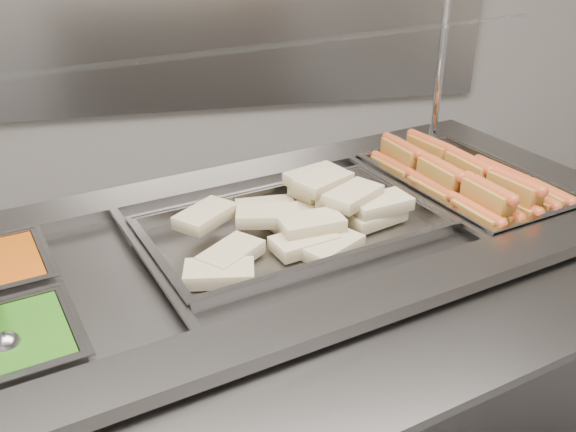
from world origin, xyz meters
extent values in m
cube|color=slate|center=(-0.09, 0.40, 0.45)|extent=(2.00, 1.27, 0.90)
cube|color=gray|center=(0.01, 0.05, 0.91)|extent=(1.89, 0.69, 0.03)
cube|color=gray|center=(-0.19, 0.74, 0.91)|extent=(1.89, 0.69, 0.03)
cube|color=gray|center=(0.77, 0.66, 0.91)|extent=(0.30, 0.60, 0.03)
cube|color=black|center=(-0.09, 0.40, 0.79)|extent=(1.77, 1.04, 0.02)
cube|color=gray|center=(0.33, 0.52, 0.92)|extent=(0.19, 0.57, 0.01)
cube|color=gray|center=(-0.38, 0.31, 0.92)|extent=(0.19, 0.57, 0.01)
cube|color=gray|center=(0.06, -0.11, 0.87)|extent=(1.85, 0.78, 0.02)
cylinder|color=silver|center=(0.58, 0.95, 1.15)|extent=(0.02, 0.02, 0.45)
cube|color=silver|center=(-0.15, 0.60, 1.32)|extent=(1.71, 0.78, 0.09)
cube|color=#9B6820|center=(0.46, 0.37, 0.91)|extent=(0.09, 0.16, 0.05)
cylinder|color=#DB5027|center=(0.46, 0.37, 0.93)|extent=(0.08, 0.17, 0.03)
cube|color=#9B6820|center=(0.40, 0.54, 0.91)|extent=(0.10, 0.16, 0.05)
cylinder|color=#DB5027|center=(0.40, 0.54, 0.93)|extent=(0.08, 0.17, 0.03)
cube|color=#9B6820|center=(0.35, 0.72, 0.91)|extent=(0.10, 0.16, 0.05)
cylinder|color=#DB5027|center=(0.35, 0.72, 0.93)|extent=(0.08, 0.17, 0.03)
cube|color=#9B6820|center=(0.52, 0.39, 0.91)|extent=(0.09, 0.16, 0.05)
cylinder|color=#DB5027|center=(0.52, 0.39, 0.93)|extent=(0.08, 0.17, 0.03)
cube|color=#9B6820|center=(0.46, 0.56, 0.91)|extent=(0.10, 0.16, 0.05)
cylinder|color=#DB5027|center=(0.46, 0.56, 0.93)|extent=(0.08, 0.17, 0.03)
cube|color=#9B6820|center=(0.41, 0.73, 0.91)|extent=(0.09, 0.16, 0.05)
cylinder|color=#DB5027|center=(0.41, 0.73, 0.93)|extent=(0.07, 0.17, 0.03)
cube|color=#9B6820|center=(0.58, 0.41, 0.91)|extent=(0.10, 0.16, 0.05)
cylinder|color=#DB5027|center=(0.58, 0.41, 0.93)|extent=(0.08, 0.17, 0.03)
cube|color=#9B6820|center=(0.53, 0.58, 0.91)|extent=(0.09, 0.16, 0.05)
cylinder|color=#DB5027|center=(0.53, 0.58, 0.93)|extent=(0.08, 0.17, 0.03)
cube|color=#9B6820|center=(0.47, 0.75, 0.91)|extent=(0.10, 0.16, 0.05)
cylinder|color=#DB5027|center=(0.47, 0.75, 0.93)|extent=(0.08, 0.17, 0.03)
cube|color=#9B6820|center=(0.64, 0.43, 0.91)|extent=(0.10, 0.16, 0.05)
cylinder|color=#DB5027|center=(0.64, 0.43, 0.93)|extent=(0.08, 0.17, 0.03)
cube|color=#9B6820|center=(0.59, 0.60, 0.90)|extent=(0.09, 0.16, 0.05)
cylinder|color=#DB5027|center=(0.59, 0.60, 0.93)|extent=(0.07, 0.17, 0.03)
cube|color=#9B6820|center=(0.54, 0.77, 0.90)|extent=(0.10, 0.16, 0.05)
cylinder|color=#DB5027|center=(0.54, 0.77, 0.93)|extent=(0.08, 0.17, 0.03)
cube|color=#9B6820|center=(0.70, 0.45, 0.91)|extent=(0.09, 0.16, 0.05)
cylinder|color=#DB5027|center=(0.70, 0.45, 0.93)|extent=(0.07, 0.17, 0.03)
cube|color=#9B6820|center=(0.65, 0.62, 0.90)|extent=(0.10, 0.16, 0.05)
cylinder|color=#DB5027|center=(0.65, 0.62, 0.93)|extent=(0.08, 0.17, 0.03)
cube|color=#9B6820|center=(0.49, 0.39, 0.96)|extent=(0.09, 0.16, 0.05)
cylinder|color=#DB5027|center=(0.49, 0.39, 0.98)|extent=(0.07, 0.17, 0.03)
cube|color=#9B6820|center=(0.43, 0.55, 0.96)|extent=(0.09, 0.16, 0.05)
cylinder|color=#DB5027|center=(0.43, 0.55, 0.98)|extent=(0.07, 0.17, 0.03)
cube|color=#9B6820|center=(0.38, 0.73, 0.96)|extent=(0.09, 0.16, 0.05)
cylinder|color=#DB5027|center=(0.38, 0.73, 0.98)|extent=(0.07, 0.17, 0.03)
cube|color=#9B6820|center=(0.58, 0.42, 0.96)|extent=(0.10, 0.16, 0.05)
cylinder|color=#DB5027|center=(0.58, 0.42, 0.98)|extent=(0.09, 0.17, 0.03)
cube|color=#9B6820|center=(0.53, 0.58, 0.96)|extent=(0.09, 0.16, 0.05)
cylinder|color=#DB5027|center=(0.53, 0.58, 0.98)|extent=(0.07, 0.17, 0.03)
cube|color=#9B6820|center=(0.48, 0.74, 0.96)|extent=(0.10, 0.16, 0.05)
cylinder|color=#DB5027|center=(0.48, 0.74, 0.98)|extent=(0.09, 0.17, 0.03)
cube|color=beige|center=(0.04, 0.29, 0.91)|extent=(0.18, 0.16, 0.03)
cube|color=beige|center=(-0.23, 0.23, 0.92)|extent=(0.17, 0.11, 0.03)
cube|color=beige|center=(-0.07, 0.53, 0.91)|extent=(0.15, 0.09, 0.03)
cube|color=beige|center=(0.19, 0.42, 0.92)|extent=(0.18, 0.14, 0.03)
cube|color=beige|center=(-0.01, 0.47, 0.92)|extent=(0.18, 0.14, 0.03)
cube|color=beige|center=(-0.20, 0.30, 0.92)|extent=(0.17, 0.17, 0.03)
cube|color=beige|center=(-0.02, 0.32, 0.92)|extent=(0.17, 0.13, 0.03)
cube|color=beige|center=(0.00, 0.36, 0.91)|extent=(0.17, 0.17, 0.03)
cube|color=beige|center=(0.08, 0.57, 0.95)|extent=(0.18, 0.16, 0.03)
cube|color=beige|center=(0.21, 0.42, 0.95)|extent=(0.17, 0.13, 0.03)
cube|color=beige|center=(-0.09, 0.43, 0.94)|extent=(0.17, 0.11, 0.03)
cube|color=beige|center=(-0.24, 0.45, 0.95)|extent=(0.17, 0.17, 0.03)
cube|color=beige|center=(0.13, 0.49, 0.95)|extent=(0.17, 0.12, 0.03)
cube|color=beige|center=(0.01, 0.36, 0.95)|extent=(0.17, 0.11, 0.03)
cube|color=beige|center=(0.08, 0.53, 0.98)|extent=(0.18, 0.16, 0.03)
cube|color=beige|center=(0.07, 0.56, 0.98)|extent=(0.18, 0.14, 0.03)
cube|color=beige|center=(0.14, 0.43, 0.97)|extent=(0.18, 0.16, 0.03)
sphere|color=#A6A7AB|center=(-0.65, 0.05, 0.92)|extent=(0.06, 0.06, 0.06)
camera|label=1|loc=(-0.34, -0.98, 1.67)|focal=40.00mm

